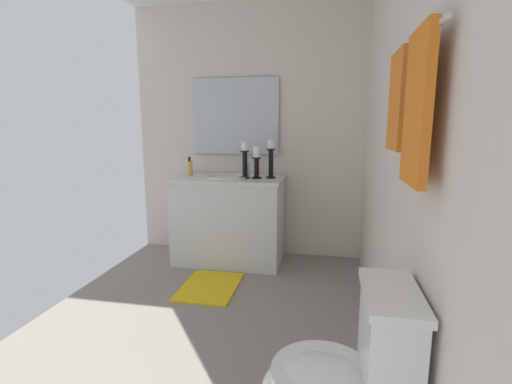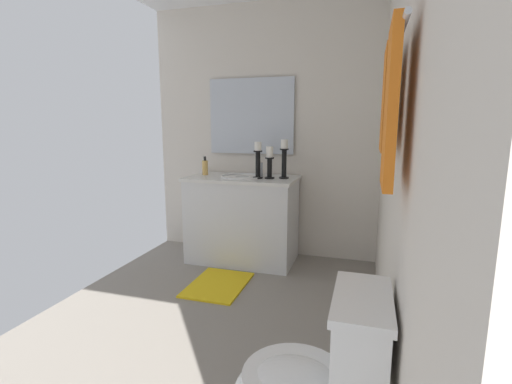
{
  "view_description": "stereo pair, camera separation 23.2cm",
  "coord_description": "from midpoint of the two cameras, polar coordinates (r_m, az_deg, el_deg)",
  "views": [
    {
      "loc": [
        2.03,
        0.78,
        1.3
      ],
      "look_at": [
        -0.14,
        0.36,
        0.9
      ],
      "focal_mm": 25.76,
      "sensor_mm": 36.0,
      "label": 1
    },
    {
      "loc": [
        1.97,
        1.0,
        1.3
      ],
      "look_at": [
        -0.14,
        0.36,
        0.9
      ],
      "focal_mm": 25.76,
      "sensor_mm": 36.0,
      "label": 2
    }
  ],
  "objects": [
    {
      "name": "mirror",
      "position": [
        3.69,
        -5.08,
        11.63
      ],
      "size": [
        0.02,
        0.86,
        0.73
      ],
      "primitive_type": "cube",
      "color": "silver"
    },
    {
      "name": "towel_center",
      "position": [
        1.29,
        19.07,
        12.19
      ],
      "size": [
        0.28,
        0.03,
        0.5
      ],
      "primitive_type": "cube",
      "color": "orange",
      "rests_on": "towel_bar"
    },
    {
      "name": "floor",
      "position": [
        2.55,
        -12.0,
        -20.84
      ],
      "size": [
        3.2,
        2.29,
        0.02
      ],
      "primitive_type": "cube",
      "color": "gray",
      "rests_on": "ground"
    },
    {
      "name": "towel_near_vanity",
      "position": [
        1.67,
        17.36,
        13.31
      ],
      "size": [
        0.28,
        0.03,
        0.41
      ],
      "primitive_type": "cube",
      "color": "orange",
      "rests_on": "towel_bar"
    },
    {
      "name": "towel_bar",
      "position": [
        1.51,
        19.31,
        20.72
      ],
      "size": [
        0.75,
        0.02,
        0.02
      ],
      "primitive_type": "cylinder",
      "rotation": [
        0.0,
        1.57,
        0.0
      ],
      "color": "silver"
    },
    {
      "name": "candle_holder_tall",
      "position": [
        3.36,
        0.36,
        5.36
      ],
      "size": [
        0.09,
        0.09,
        0.35
      ],
      "color": "black",
      "rests_on": "vanity_cabinet"
    },
    {
      "name": "vanity_cabinet",
      "position": [
        3.54,
        -6.08,
        -4.28
      ],
      "size": [
        0.58,
        1.04,
        0.82
      ],
      "color": "silver",
      "rests_on": "ground"
    },
    {
      "name": "wall_left",
      "position": [
        3.71,
        -2.99,
        9.16
      ],
      "size": [
        0.04,
        2.29,
        2.45
      ],
      "primitive_type": "cube",
      "color": "silver",
      "rests_on": "ground"
    },
    {
      "name": "bath_mat",
      "position": [
        3.12,
        -9.39,
        -14.32
      ],
      "size": [
        0.6,
        0.44,
        0.02
      ],
      "primitive_type": "cube",
      "color": "yellow",
      "rests_on": "ground"
    },
    {
      "name": "sink_basin",
      "position": [
        3.46,
        -6.18,
        1.67
      ],
      "size": [
        0.4,
        0.4,
        0.24
      ],
      "color": "white",
      "rests_on": "vanity_cabinet"
    },
    {
      "name": "candle_holder_mid",
      "position": [
        3.35,
        -3.73,
        5.11
      ],
      "size": [
        0.09,
        0.09,
        0.33
      ],
      "color": "black",
      "rests_on": "vanity_cabinet"
    },
    {
      "name": "wall_back",
      "position": [
        2.01,
        18.28,
        7.66
      ],
      "size": [
        3.2,
        0.04,
        2.45
      ],
      "primitive_type": "cube",
      "color": "silver",
      "rests_on": "ground"
    },
    {
      "name": "candle_holder_short",
      "position": [
        3.34,
        -1.89,
        4.75
      ],
      "size": [
        0.09,
        0.09,
        0.29
      ],
      "color": "black",
      "rests_on": "vanity_cabinet"
    },
    {
      "name": "soap_bottle",
      "position": [
        3.61,
        -12.09,
        3.66
      ],
      "size": [
        0.06,
        0.06,
        0.18
      ],
      "color": "#E5B259",
      "rests_on": "vanity_cabinet"
    }
  ]
}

